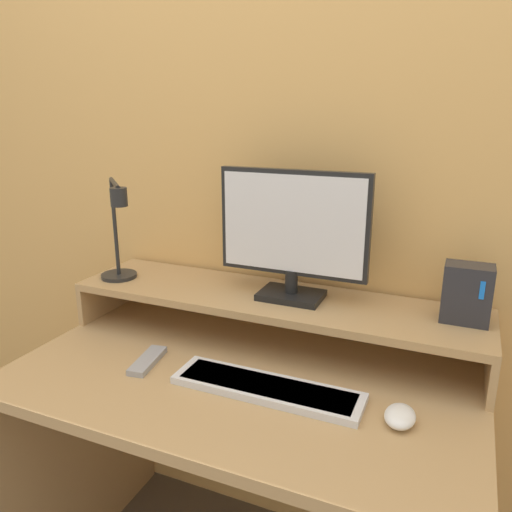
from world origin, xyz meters
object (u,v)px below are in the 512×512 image
desk_lamp (118,239)px  router_dock (467,294)px  keyboard (267,388)px  monitor (293,232)px  mouse (400,416)px  remote_control (148,361)px

desk_lamp → router_dock: bearing=6.7°
keyboard → monitor: bearing=97.6°
keyboard → desk_lamp: bearing=162.2°
router_dock → desk_lamp: bearing=-173.3°
keyboard → router_dock: bearing=35.0°
desk_lamp → keyboard: 0.64m
desk_lamp → mouse: bearing=-11.8°
desk_lamp → monitor: bearing=10.4°
desk_lamp → keyboard: desk_lamp is taller
router_dock → remote_control: size_ratio=0.97×
desk_lamp → mouse: 0.92m
router_dock → keyboard: router_dock is taller
desk_lamp → remote_control: desk_lamp is taller
monitor → mouse: size_ratio=4.58×
keyboard → mouse: mouse is taller
desk_lamp → router_dock: 0.98m
desk_lamp → mouse: (0.86, -0.18, -0.26)m
remote_control → desk_lamp: bearing=139.9°
mouse → desk_lamp: bearing=168.2°
desk_lamp → router_dock: (0.97, 0.11, -0.07)m
mouse → remote_control: bearing=179.5°
router_dock → remote_control: (-0.76, -0.29, -0.20)m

